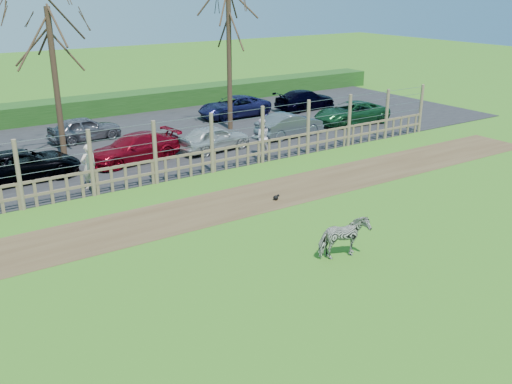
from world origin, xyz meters
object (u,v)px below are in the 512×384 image
car_2 (24,165)px  car_3 (134,148)px  crow (276,198)px  car_10 (85,129)px  car_12 (234,107)px  car_5 (290,125)px  visitor_a (89,167)px  car_13 (305,100)px  tree_right (229,28)px  zebra (344,238)px  visitor_b (261,138)px  car_6 (351,113)px  car_4 (214,138)px  tree_mid (52,47)px

car_2 → car_3: size_ratio=1.04×
crow → car_10: (-3.06, 12.00, 0.54)m
crow → car_12: bearing=64.7°
car_5 → car_12: (0.04, 5.45, 0.00)m
crow → visitor_a: bearing=136.9°
car_10 → car_13: 13.80m
car_2 → car_13: bearing=-75.7°
visitor_a → car_10: visitor_a is taller
tree_right → visitor_a: (-9.38, -5.25, -4.34)m
visitor_a → car_3: 3.68m
car_3 → tree_right: bearing=105.6°
car_10 → visitor_a: bearing=158.8°
car_5 → zebra: bearing=145.9°
visitor_a → tree_right: bearing=-163.4°
zebra → visitor_b: 10.36m
car_2 → car_6: bearing=-89.9°
tree_right → car_12: size_ratio=1.70×
tree_right → car_6: tree_right is taller
crow → car_2: car_2 is taller
visitor_a → car_2: bearing=-66.6°
visitor_a → car_4: size_ratio=0.49×
car_5 → tree_mid: bearing=72.9°
tree_right → car_6: bearing=-23.1°
car_5 → car_13: bearing=-48.5°
visitor_a → car_13: 17.42m
car_2 → car_6: 17.44m
car_4 → car_6: 9.13m
car_10 → car_6: bearing=-113.4°
tree_right → car_2: (-11.19, -2.76, -4.60)m
visitor_a → car_10: bearing=-119.2°
visitor_b → car_6: bearing=-145.4°
car_6 → tree_mid: bearing=-93.8°
car_2 → car_3: (4.58, -0.09, 0.00)m
tree_right → car_5: 5.78m
crow → car_6: size_ratio=0.06×
tree_mid → visitor_a: 6.20m
tree_mid → car_10: tree_mid is taller
car_3 → car_12: size_ratio=0.96×
car_3 → car_5: bearing=80.8°
car_12 → tree_mid: bearing=-76.3°
tree_mid → crow: bearing=-63.4°
tree_mid → tree_right: (9.00, 0.50, 0.37)m
tree_mid → car_13: size_ratio=1.65×
car_3 → car_5: 8.28m
zebra → visitor_a: size_ratio=0.83×
car_12 → visitor_b: bearing=-24.6°
visitor_b → car_3: size_ratio=0.42×
tree_right → car_3: 8.54m
car_2 → car_10: same height
car_3 → car_10: 4.80m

